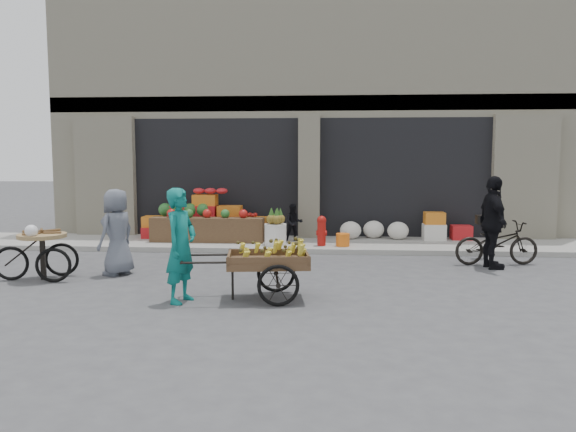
# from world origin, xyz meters

# --- Properties ---
(ground) EXTENTS (80.00, 80.00, 0.00)m
(ground) POSITION_xyz_m (0.00, 0.00, 0.00)
(ground) COLOR #424244
(ground) RESTS_ON ground
(sidewalk) EXTENTS (18.00, 2.20, 0.12)m
(sidewalk) POSITION_xyz_m (0.00, 4.10, 0.06)
(sidewalk) COLOR gray
(sidewalk) RESTS_ON ground
(building) EXTENTS (14.00, 6.45, 7.00)m
(building) POSITION_xyz_m (0.00, 8.03, 3.37)
(building) COLOR beige
(building) RESTS_ON ground
(fruit_display) EXTENTS (3.10, 1.12, 1.24)m
(fruit_display) POSITION_xyz_m (-2.48, 4.38, 0.67)
(fruit_display) COLOR red
(fruit_display) RESTS_ON sidewalk
(pineapple_bin) EXTENTS (0.52, 0.52, 0.50)m
(pineapple_bin) POSITION_xyz_m (-0.75, 3.60, 0.37)
(pineapple_bin) COLOR silver
(pineapple_bin) RESTS_ON sidewalk
(fire_hydrant) EXTENTS (0.22, 0.22, 0.71)m
(fire_hydrant) POSITION_xyz_m (0.35, 3.55, 0.50)
(fire_hydrant) COLOR #A5140F
(fire_hydrant) RESTS_ON sidewalk
(orange_bucket) EXTENTS (0.32, 0.32, 0.30)m
(orange_bucket) POSITION_xyz_m (0.85, 3.50, 0.27)
(orange_bucket) COLOR orange
(orange_bucket) RESTS_ON sidewalk
(right_bay_goods) EXTENTS (3.35, 0.60, 0.70)m
(right_bay_goods) POSITION_xyz_m (2.61, 4.70, 0.41)
(right_bay_goods) COLOR silver
(right_bay_goods) RESTS_ON sidewalk
(seated_person) EXTENTS (0.51, 0.43, 0.93)m
(seated_person) POSITION_xyz_m (-0.35, 4.20, 0.58)
(seated_person) COLOR black
(seated_person) RESTS_ON sidewalk
(banana_cart) EXTENTS (2.22, 1.13, 0.89)m
(banana_cart) POSITION_xyz_m (-0.46, -1.09, 0.65)
(banana_cart) COLOR brown
(banana_cart) RESTS_ON ground
(vendor_woman) EXTENTS (0.59, 0.73, 1.74)m
(vendor_woman) POSITION_xyz_m (-1.71, -1.35, 0.87)
(vendor_woman) COLOR #0E6C66
(vendor_woman) RESTS_ON ground
(tricycle_cart) EXTENTS (1.46, 1.00, 0.95)m
(tricycle_cart) POSITION_xyz_m (-4.62, 0.01, 0.57)
(tricycle_cart) COLOR #9E7F51
(tricycle_cart) RESTS_ON ground
(vendor_grey) EXTENTS (0.78, 0.93, 1.62)m
(vendor_grey) POSITION_xyz_m (-3.43, 0.52, 0.81)
(vendor_grey) COLOR slate
(vendor_grey) RESTS_ON ground
(bicycle) EXTENTS (1.78, 0.80, 0.90)m
(bicycle) POSITION_xyz_m (3.95, 2.05, 0.45)
(bicycle) COLOR black
(bicycle) RESTS_ON ground
(cyclist) EXTENTS (0.58, 1.12, 1.84)m
(cyclist) POSITION_xyz_m (3.75, 1.65, 0.92)
(cyclist) COLOR black
(cyclist) RESTS_ON ground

